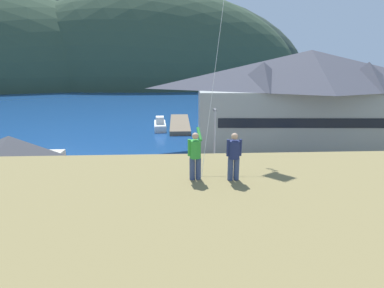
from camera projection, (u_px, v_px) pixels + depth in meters
name	position (u px, v px, depth m)	size (l,w,h in m)	color
ground_plane	(219.00, 237.00, 20.34)	(600.00, 600.00, 0.00)	#66604C
parking_lot_pad	(210.00, 202.00, 25.15)	(40.00, 20.00, 0.10)	gray
bay_water	(187.00, 105.00, 78.15)	(360.00, 84.00, 0.03)	navy
far_hill_east_peak	(60.00, 85.00, 135.01)	(146.44, 45.47, 76.23)	#2D3D33
far_hill_center_saddle	(149.00, 85.00, 135.79)	(136.76, 52.48, 76.02)	#2D3D33
far_hill_far_shoulder	(149.00, 86.00, 128.81)	(123.63, 49.71, 74.74)	#334733
harbor_lodge	(308.00, 97.00, 39.66)	(29.63, 12.94, 12.10)	#999E99
storage_shed_near_lot	(14.00, 171.00, 23.78)	(6.62, 5.70, 5.65)	beige
wharf_dock	(180.00, 124.00, 53.60)	(3.20, 14.63, 0.70)	#70604C
moored_boat_wharfside	(160.00, 125.00, 50.83)	(2.18, 5.77, 2.16)	silver
parked_car_mid_row_near	(197.00, 220.00, 20.33)	(4.24, 2.13, 1.82)	silver
parked_car_front_row_red	(71.00, 216.00, 20.83)	(4.25, 2.14, 1.82)	#9EA3A8
parked_car_front_row_silver	(344.00, 178.00, 27.48)	(4.25, 2.15, 1.82)	navy
parked_car_mid_row_far	(287.00, 182.00, 26.63)	(4.30, 2.24, 1.82)	slate
parked_car_lone_by_shed	(158.00, 187.00, 25.57)	(4.34, 2.35, 1.82)	red
parked_car_corner_spot	(319.00, 213.00, 21.27)	(4.36, 2.38, 1.82)	slate
parking_light_pole	(215.00, 138.00, 29.54)	(0.24, 0.78, 6.52)	#ADADB2
person_kite_flyer	(195.00, 154.00, 11.26)	(0.52, 0.69, 1.86)	#384770
person_companion	(234.00, 155.00, 11.21)	(0.55, 0.40, 1.74)	#384770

